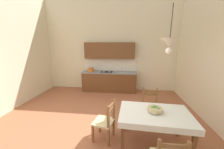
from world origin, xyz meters
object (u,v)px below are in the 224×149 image
(dining_table, at_px, (155,118))
(pendant_lamp, at_px, (170,43))
(kitchen_cabinetry, at_px, (109,73))
(fruit_bowl, at_px, (155,109))
(dining_chair_tv_side, at_px, (105,122))
(dining_chair_kitchen_side, at_px, (150,106))

(dining_table, height_order, pendant_lamp, pendant_lamp)
(kitchen_cabinetry, bearing_deg, fruit_bowl, -66.68)
(dining_table, height_order, dining_chair_tv_side, dining_chair_tv_side)
(dining_chair_tv_side, height_order, pendant_lamp, pendant_lamp)
(dining_chair_tv_side, bearing_deg, pendant_lamp, -8.23)
(kitchen_cabinetry, distance_m, dining_table, 3.48)
(kitchen_cabinetry, xyz_separation_m, pendant_lamp, (1.48, -3.33, 1.28))
(dining_chair_kitchen_side, xyz_separation_m, pendant_lamp, (0.05, -1.01, 1.69))
(dining_table, xyz_separation_m, pendant_lamp, (0.11, -0.13, 1.51))
(kitchen_cabinetry, relative_size, dining_chair_kitchen_side, 2.63)
(dining_chair_tv_side, xyz_separation_m, fruit_bowl, (1.04, -0.01, 0.37))
(kitchen_cabinetry, relative_size, pendant_lamp, 3.04)
(kitchen_cabinetry, relative_size, fruit_bowl, 8.16)
(dining_table, relative_size, dining_chair_tv_side, 1.59)
(kitchen_cabinetry, distance_m, pendant_lamp, 3.86)
(pendant_lamp, bearing_deg, kitchen_cabinetry, 113.92)
(dining_chair_kitchen_side, distance_m, pendant_lamp, 1.97)
(dining_table, relative_size, dining_chair_kitchen_side, 1.59)
(pendant_lamp, bearing_deg, dining_chair_kitchen_side, 92.63)
(dining_table, bearing_deg, dining_chair_kitchen_side, 85.99)
(kitchen_cabinetry, bearing_deg, dining_chair_tv_side, -84.16)
(dining_table, bearing_deg, kitchen_cabinetry, 113.15)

